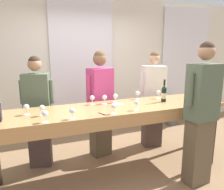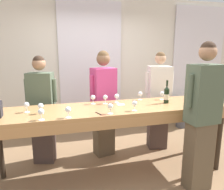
{
  "view_description": "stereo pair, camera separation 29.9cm",
  "coord_description": "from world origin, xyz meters",
  "px_view_note": "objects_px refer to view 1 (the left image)",
  "views": [
    {
      "loc": [
        -1.06,
        -2.65,
        1.77
      ],
      "look_at": [
        0.0,
        0.07,
        1.14
      ],
      "focal_mm": 35.0,
      "sensor_mm": 36.0,
      "label": 1
    },
    {
      "loc": [
        -0.78,
        -2.74,
        1.77
      ],
      "look_at": [
        0.0,
        0.07,
        1.14
      ],
      "focal_mm": 35.0,
      "sensor_mm": 36.0,
      "label": 2
    }
  ],
  "objects_px": {
    "wine_glass_back_mid": "(194,96)",
    "wine_glass_by_bottle": "(136,103)",
    "wine_glass_front_right": "(105,98)",
    "potted_plant": "(172,109)",
    "wine_glass_back_left": "(137,94)",
    "wine_glass_center_mid": "(114,107)",
    "guest_pink_top": "(100,103)",
    "wine_bottle": "(164,94)",
    "wine_glass_center_right": "(115,96)",
    "wine_glass_back_right": "(42,108)",
    "wine_glass_front_mid": "(158,93)",
    "guest_cream_sweater": "(153,100)",
    "wine_glass_near_host": "(72,111)",
    "wine_glass_by_handbag": "(45,114)",
    "wine_glass_front_left": "(26,108)",
    "wine_glass_center_left": "(92,98)",
    "tasting_bar": "(115,114)",
    "guest_olive_jacket": "(38,112)",
    "host_pouring": "(201,114)"
  },
  "relations": [
    {
      "from": "wine_bottle",
      "to": "wine_glass_front_mid",
      "type": "xyz_separation_m",
      "value": [
        0.04,
        0.21,
        -0.03
      ]
    },
    {
      "from": "guest_pink_top",
      "to": "wine_glass_center_right",
      "type": "bearing_deg",
      "value": -75.72
    },
    {
      "from": "wine_glass_front_left",
      "to": "wine_glass_near_host",
      "type": "relative_size",
      "value": 1.0
    },
    {
      "from": "wine_glass_near_host",
      "to": "wine_glass_by_handbag",
      "type": "bearing_deg",
      "value": -179.36
    },
    {
      "from": "wine_glass_front_left",
      "to": "wine_glass_near_host",
      "type": "bearing_deg",
      "value": -36.63
    },
    {
      "from": "wine_glass_front_mid",
      "to": "wine_glass_by_handbag",
      "type": "height_order",
      "value": "same"
    },
    {
      "from": "wine_glass_near_host",
      "to": "wine_glass_by_handbag",
      "type": "distance_m",
      "value": 0.29
    },
    {
      "from": "wine_glass_back_left",
      "to": "wine_glass_back_mid",
      "type": "relative_size",
      "value": 1.0
    },
    {
      "from": "wine_bottle",
      "to": "wine_glass_back_left",
      "type": "bearing_deg",
      "value": 135.9
    },
    {
      "from": "wine_glass_back_right",
      "to": "wine_glass_front_right",
      "type": "bearing_deg",
      "value": 16.73
    },
    {
      "from": "guest_olive_jacket",
      "to": "host_pouring",
      "type": "xyz_separation_m",
      "value": [
        1.9,
        -1.22,
        0.1
      ]
    },
    {
      "from": "wine_glass_front_mid",
      "to": "wine_glass_back_mid",
      "type": "height_order",
      "value": "same"
    },
    {
      "from": "wine_glass_front_mid",
      "to": "guest_olive_jacket",
      "type": "distance_m",
      "value": 1.86
    },
    {
      "from": "wine_glass_center_mid",
      "to": "wine_glass_near_host",
      "type": "xyz_separation_m",
      "value": [
        -0.5,
        -0.02,
        0.0
      ]
    },
    {
      "from": "guest_cream_sweater",
      "to": "host_pouring",
      "type": "bearing_deg",
      "value": -92.43
    },
    {
      "from": "wine_glass_front_left",
      "to": "guest_cream_sweater",
      "type": "bearing_deg",
      "value": 15.45
    },
    {
      "from": "tasting_bar",
      "to": "wine_glass_back_right",
      "type": "bearing_deg",
      "value": -177.94
    },
    {
      "from": "guest_olive_jacket",
      "to": "guest_pink_top",
      "type": "relative_size",
      "value": 0.96
    },
    {
      "from": "wine_glass_front_right",
      "to": "potted_plant",
      "type": "bearing_deg",
      "value": 30.31
    },
    {
      "from": "wine_bottle",
      "to": "wine_glass_center_right",
      "type": "height_order",
      "value": "wine_bottle"
    },
    {
      "from": "wine_glass_center_right",
      "to": "wine_glass_back_right",
      "type": "xyz_separation_m",
      "value": [
        -1.04,
        -0.28,
        0.0
      ]
    },
    {
      "from": "wine_glass_by_handbag",
      "to": "wine_glass_center_mid",
      "type": "bearing_deg",
      "value": 1.59
    },
    {
      "from": "wine_glass_back_left",
      "to": "wine_glass_back_right",
      "type": "bearing_deg",
      "value": -166.29
    },
    {
      "from": "wine_glass_back_left",
      "to": "wine_glass_by_handbag",
      "type": "xyz_separation_m",
      "value": [
        -1.43,
        -0.6,
        0.0
      ]
    },
    {
      "from": "wine_glass_back_right",
      "to": "guest_pink_top",
      "type": "bearing_deg",
      "value": 36.18
    },
    {
      "from": "wine_glass_front_right",
      "to": "potted_plant",
      "type": "distance_m",
      "value": 2.51
    },
    {
      "from": "wine_bottle",
      "to": "wine_glass_back_right",
      "type": "height_order",
      "value": "wine_bottle"
    },
    {
      "from": "wine_glass_near_host",
      "to": "wine_glass_front_left",
      "type": "bearing_deg",
      "value": 143.37
    },
    {
      "from": "wine_glass_front_left",
      "to": "wine_glass_by_handbag",
      "type": "distance_m",
      "value": 0.4
    },
    {
      "from": "wine_glass_center_mid",
      "to": "guest_pink_top",
      "type": "relative_size",
      "value": 0.08
    },
    {
      "from": "wine_glass_by_handbag",
      "to": "host_pouring",
      "type": "height_order",
      "value": "host_pouring"
    },
    {
      "from": "wine_glass_back_mid",
      "to": "wine_glass_by_bottle",
      "type": "distance_m",
      "value": 0.99
    },
    {
      "from": "wine_glass_back_right",
      "to": "guest_pink_top",
      "type": "xyz_separation_m",
      "value": [
        0.94,
        0.69,
        -0.19
      ]
    },
    {
      "from": "wine_glass_center_mid",
      "to": "wine_glass_front_left",
      "type": "bearing_deg",
      "value": 161.03
    },
    {
      "from": "wine_glass_back_mid",
      "to": "guest_cream_sweater",
      "type": "distance_m",
      "value": 0.86
    },
    {
      "from": "wine_bottle",
      "to": "wine_glass_front_right",
      "type": "relative_size",
      "value": 2.55
    },
    {
      "from": "wine_glass_center_right",
      "to": "wine_glass_back_mid",
      "type": "distance_m",
      "value": 1.16
    },
    {
      "from": "wine_glass_front_mid",
      "to": "wine_glass_center_mid",
      "type": "bearing_deg",
      "value": -151.99
    },
    {
      "from": "wine_glass_back_mid",
      "to": "wine_glass_center_right",
      "type": "bearing_deg",
      "value": 159.73
    },
    {
      "from": "wine_glass_front_mid",
      "to": "wine_glass_by_bottle",
      "type": "xyz_separation_m",
      "value": [
        -0.63,
        -0.46,
        0.0
      ]
    },
    {
      "from": "wine_glass_front_mid",
      "to": "guest_cream_sweater",
      "type": "xyz_separation_m",
      "value": [
        0.16,
        0.41,
        -0.22
      ]
    },
    {
      "from": "guest_olive_jacket",
      "to": "tasting_bar",
      "type": "bearing_deg",
      "value": -34.4
    },
    {
      "from": "wine_glass_center_left",
      "to": "potted_plant",
      "type": "bearing_deg",
      "value": 27.66
    },
    {
      "from": "wine_glass_front_left",
      "to": "wine_glass_by_bottle",
      "type": "distance_m",
      "value": 1.35
    },
    {
      "from": "wine_glass_near_host",
      "to": "wine_glass_by_handbag",
      "type": "xyz_separation_m",
      "value": [
        -0.29,
        -0.0,
        0.0
      ]
    },
    {
      "from": "wine_glass_center_left",
      "to": "wine_glass_by_bottle",
      "type": "distance_m",
      "value": 0.66
    },
    {
      "from": "wine_glass_center_left",
      "to": "wine_glass_back_mid",
      "type": "height_order",
      "value": "same"
    },
    {
      "from": "tasting_bar",
      "to": "wine_glass_by_handbag",
      "type": "height_order",
      "value": "wine_glass_by_handbag"
    },
    {
      "from": "wine_glass_center_left",
      "to": "wine_glass_back_left",
      "type": "xyz_separation_m",
      "value": [
        0.74,
        0.05,
        0.0
      ]
    },
    {
      "from": "tasting_bar",
      "to": "guest_pink_top",
      "type": "height_order",
      "value": "guest_pink_top"
    }
  ]
}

